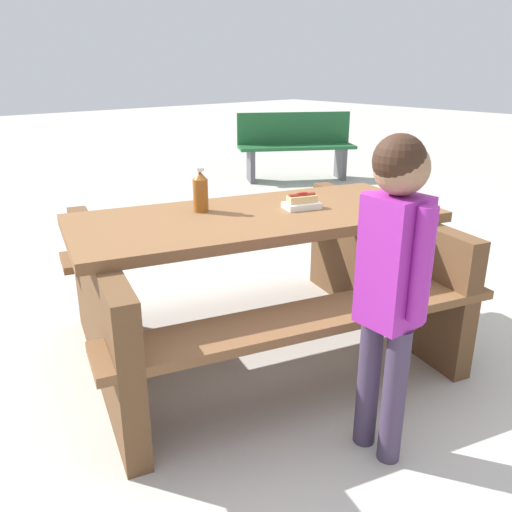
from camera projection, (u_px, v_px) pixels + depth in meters
ground_plane at (256, 347)px, 2.88m from camera, size 30.00×30.00×0.00m
picnic_table at (256, 271)px, 2.73m from camera, size 2.12×1.86×0.75m
soda_bottle at (201, 191)px, 2.62m from camera, size 0.08×0.08×0.22m
hotdog_tray at (302, 202)px, 2.70m from camera, size 0.21×0.16×0.08m
child_in_coat at (392, 263)px, 1.85m from camera, size 0.20×0.31×1.24m
park_bench_near at (295, 145)px, 6.92m from camera, size 1.49×1.12×0.85m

